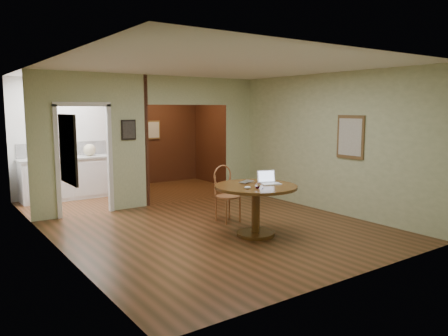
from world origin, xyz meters
TOP-DOWN VIEW (x-y plane):
  - floor at (0.00, 0.00)m, footprint 5.00×5.00m
  - room_shell at (-0.47, 3.10)m, footprint 5.20×7.50m
  - dining_table at (0.27, -0.46)m, footprint 1.31×1.31m
  - chair at (0.41, 0.56)m, footprint 0.45×0.45m
  - open_laptop at (0.54, -0.46)m, footprint 0.36×0.35m
  - closed_laptop at (0.32, -0.22)m, footprint 0.38×0.33m
  - mouse at (-0.04, -0.64)m, footprint 0.12×0.08m
  - wine_glass at (0.12, -0.69)m, footprint 0.08×0.08m
  - pen at (0.17, -0.75)m, footprint 0.11×0.10m
  - kitchen_cabinet at (-1.35, 4.20)m, footprint 2.06×0.60m
  - grocery_bag at (-0.84, 4.20)m, footprint 0.32×0.30m

SIDE VIEW (x-z plane):
  - floor at x=0.00m, z-range 0.00..0.00m
  - kitchen_cabinet at x=-1.35m, z-range 0.00..0.94m
  - chair at x=0.41m, z-range 0.06..1.07m
  - dining_table at x=0.27m, z-range 0.20..1.01m
  - pen at x=0.17m, z-range 0.82..0.83m
  - closed_laptop at x=0.32m, z-range 0.82..0.84m
  - mouse at x=-0.04m, z-range 0.82..0.86m
  - wine_glass at x=0.12m, z-range 0.82..0.91m
  - open_laptop at x=0.54m, z-range 0.77..0.98m
  - grocery_bag at x=-0.84m, z-range 0.94..1.22m
  - room_shell at x=-0.47m, z-range -1.21..3.79m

